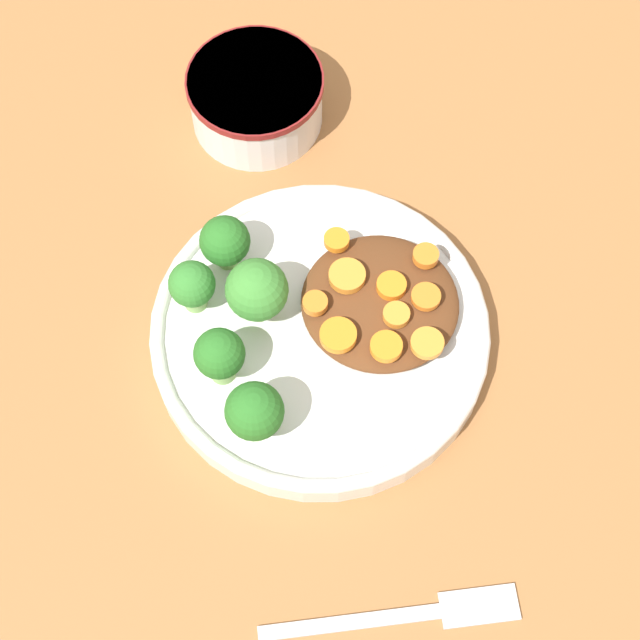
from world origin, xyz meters
TOP-DOWN VIEW (x-y plane):
  - ground_plane at (0.00, 0.00)m, footprint 4.00×4.00m
  - plate at (0.00, 0.00)m, footprint 0.25×0.25m
  - dip_bowl at (0.18, 0.11)m, footprint 0.11×0.11m
  - stew_mound at (0.03, -0.04)m, footprint 0.11×0.12m
  - broccoli_floret_0 at (-0.01, 0.09)m, footprint 0.03×0.03m
  - broccoli_floret_1 at (0.00, 0.05)m, footprint 0.05×0.05m
  - broccoli_floret_2 at (-0.09, 0.02)m, footprint 0.04×0.04m
  - broccoli_floret_3 at (-0.05, 0.06)m, footprint 0.04×0.04m
  - broccoli_floret_4 at (0.03, 0.08)m, footprint 0.04×0.04m
  - carrot_slice_0 at (0.03, -0.01)m, footprint 0.03×0.03m
  - carrot_slice_1 at (0.02, -0.05)m, footprint 0.02×0.02m
  - carrot_slice_2 at (0.04, -0.07)m, footprint 0.02×0.02m
  - carrot_slice_3 at (0.01, 0.01)m, footprint 0.02×0.02m
  - carrot_slice_4 at (-0.00, -0.08)m, footprint 0.02×0.02m
  - carrot_slice_5 at (-0.01, -0.02)m, footprint 0.03×0.03m
  - carrot_slice_6 at (0.06, 0.01)m, footprint 0.02×0.02m
  - carrot_slice_7 at (0.07, -0.06)m, footprint 0.02×0.02m
  - carrot_slice_8 at (0.04, -0.04)m, footprint 0.02×0.02m
  - carrot_slice_9 at (-0.01, -0.05)m, footprint 0.02×0.02m
  - fork at (-0.17, -0.12)m, footprint 0.09×0.17m

SIDE VIEW (x-z plane):
  - ground_plane at x=0.00m, z-range 0.00..0.00m
  - fork at x=-0.17m, z-range 0.00..0.01m
  - plate at x=0.00m, z-range 0.00..0.03m
  - dip_bowl at x=0.18m, z-range 0.00..0.05m
  - stew_mound at x=0.03m, z-range 0.02..0.04m
  - carrot_slice_2 at x=0.04m, z-range 0.04..0.05m
  - carrot_slice_4 at x=0.00m, z-range 0.04..0.05m
  - carrot_slice_1 at x=0.02m, z-range 0.04..0.05m
  - carrot_slice_6 at x=0.06m, z-range 0.04..0.05m
  - carrot_slice_9 at x=-0.01m, z-range 0.04..0.05m
  - carrot_slice_5 at x=-0.01m, z-range 0.04..0.05m
  - carrot_slice_8 at x=0.04m, z-range 0.04..0.05m
  - carrot_slice_0 at x=0.03m, z-range 0.04..0.05m
  - carrot_slice_7 at x=0.07m, z-range 0.04..0.05m
  - carrot_slice_3 at x=0.01m, z-range 0.04..0.05m
  - broccoli_floret_0 at x=-0.01m, z-range 0.03..0.07m
  - broccoli_floret_4 at x=0.03m, z-range 0.03..0.08m
  - broccoli_floret_3 at x=-0.05m, z-range 0.03..0.08m
  - broccoli_floret_2 at x=-0.09m, z-range 0.03..0.08m
  - broccoli_floret_1 at x=0.00m, z-range 0.03..0.09m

